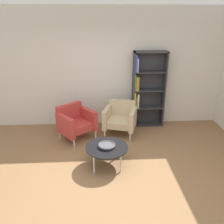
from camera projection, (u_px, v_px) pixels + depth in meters
name	position (u px, v px, depth m)	size (l,w,h in m)	color
ground_plane	(119.00, 181.00, 4.02)	(8.32, 8.32, 0.00)	olive
plaster_back_panel	(111.00, 69.00, 5.74)	(6.40, 0.12, 2.90)	silver
bookshelf_tall	(146.00, 90.00, 5.79)	(0.80, 0.30, 1.90)	#333338
coffee_table_low	(107.00, 148.00, 4.31)	(0.80, 0.80, 0.40)	black
decorative_bowl	(107.00, 145.00, 4.28)	(0.32, 0.32, 0.05)	#4C4C51
armchair_corner_red	(75.00, 122.00, 5.30)	(0.95, 0.94, 0.78)	#B73833
armchair_spare_guest	(120.00, 118.00, 5.51)	(0.87, 0.83, 0.78)	#C6B289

